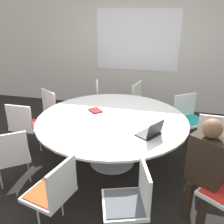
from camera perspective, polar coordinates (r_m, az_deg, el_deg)
name	(u,v)px	position (r m, az deg, el deg)	size (l,w,h in m)	color
ground_plane	(112,161)	(3.98, 0.00, -11.20)	(16.00, 16.00, 0.00)	black
wall_back	(137,49)	(5.72, 5.79, 14.03)	(8.00, 0.07, 2.70)	silver
conference_table	(112,124)	(3.65, 0.00, -2.68)	(2.18, 2.18, 0.74)	#B7B7BC
chair_1	(213,143)	(3.68, 22.02, -6.54)	(0.46, 0.44, 0.88)	white
chair_2	(188,116)	(4.41, 17.03, -0.84)	(0.60, 0.60, 0.88)	white
chair_3	(143,101)	(4.92, 7.01, 2.50)	(0.52, 0.53, 0.88)	white
chair_4	(104,99)	(5.00, -1.87, 3.02)	(0.53, 0.55, 0.88)	white
chair_5	(56,107)	(4.70, -12.75, 1.09)	(0.60, 0.59, 0.88)	white
chair_6	(25,123)	(4.20, -19.24, -2.39)	(0.45, 0.43, 0.88)	white
chair_7	(11,154)	(3.42, -22.06, -8.92)	(0.60, 0.60, 0.88)	white
chair_8	(53,190)	(2.71, -13.25, -16.97)	(0.51, 0.53, 0.88)	white
chair_9	(131,198)	(2.56, 4.39, -19.09)	(0.54, 0.55, 0.88)	white
person_0	(206,163)	(2.85, 20.61, -10.93)	(0.42, 0.38, 1.23)	#2D2319
laptop	(151,132)	(3.15, 8.95, -4.56)	(0.36, 0.37, 0.21)	#232326
spiral_notebook	(95,110)	(3.87, -3.81, 0.36)	(0.25, 0.25, 0.02)	maroon
handbag	(182,126)	(4.94, 15.71, -3.02)	(0.36, 0.16, 0.28)	#661E56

